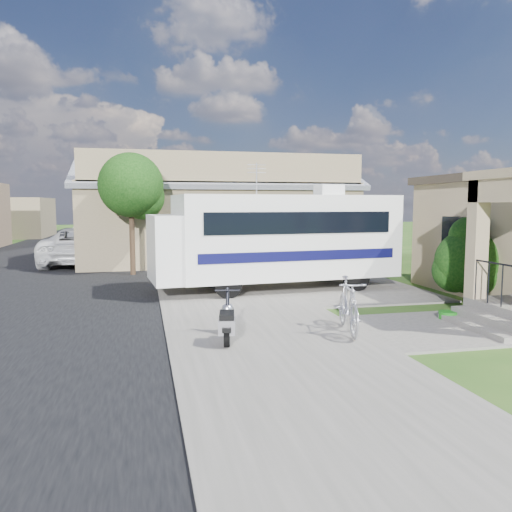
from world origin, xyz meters
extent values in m
plane|color=#1F4713|center=(0.00, 0.00, 0.00)|extent=(120.00, 120.00, 0.00)
cube|color=black|center=(-7.50, 10.00, 0.01)|extent=(9.00, 80.00, 0.02)
cube|color=#5B5852|center=(-1.00, 10.00, 0.03)|extent=(4.00, 80.00, 0.06)
cube|color=#5B5852|center=(1.50, 4.50, 0.03)|extent=(7.00, 6.00, 0.05)
cube|color=#5B5852|center=(3.00, -1.00, 0.03)|extent=(4.00, 3.00, 0.05)
cube|color=black|center=(5.48, 2.70, 1.70)|extent=(0.04, 1.10, 1.20)
cube|color=#5B5852|center=(3.70, -1.30, 0.16)|extent=(0.40, 2.16, 0.32)
cube|color=#5B5852|center=(3.35, -1.30, 0.08)|extent=(0.35, 2.16, 0.16)
cube|color=tan|center=(4.08, -0.28, 1.85)|extent=(0.35, 0.35, 2.70)
cube|color=tan|center=(4.08, -1.30, 2.95)|extent=(0.35, 2.40, 0.50)
cylinder|color=black|center=(3.95, -1.30, 1.40)|extent=(0.04, 1.70, 0.04)
cube|color=#76654A|center=(0.00, 14.00, 1.80)|extent=(12.00, 8.00, 3.60)
cube|color=#575962|center=(0.00, 12.00, 4.15)|extent=(12.50, 4.40, 1.78)
cube|color=#575962|center=(0.00, 16.00, 4.15)|extent=(12.50, 4.40, 1.78)
cube|color=#575962|center=(0.00, 14.00, 4.85)|extent=(12.50, 0.50, 0.22)
cube|color=#76654A|center=(0.00, 10.10, 4.15)|extent=(11.76, 0.20, 1.30)
cylinder|color=black|center=(-3.80, 9.00, 1.57)|extent=(0.20, 0.20, 3.15)
sphere|color=black|center=(-3.80, 9.00, 3.38)|extent=(2.40, 2.40, 2.40)
sphere|color=black|center=(-3.40, 9.20, 2.93)|extent=(1.68, 1.68, 1.68)
cylinder|color=black|center=(-3.80, 19.00, 1.65)|extent=(0.20, 0.20, 3.29)
sphere|color=black|center=(-3.80, 19.00, 3.53)|extent=(2.40, 2.40, 2.40)
sphere|color=black|center=(-3.40, 19.20, 3.06)|extent=(1.68, 1.68, 1.68)
cylinder|color=black|center=(-3.80, 28.00, 1.50)|extent=(0.20, 0.20, 3.01)
sphere|color=black|center=(-3.80, 28.00, 3.22)|extent=(2.40, 2.40, 2.40)
sphere|color=black|center=(-3.40, 28.20, 2.79)|extent=(1.68, 1.68, 1.68)
cube|color=silver|center=(0.92, 4.56, 1.68)|extent=(6.93, 3.03, 2.50)
cube|color=silver|center=(-2.81, 4.21, 1.40)|extent=(0.98, 2.35, 1.92)
cube|color=black|center=(-2.98, 4.19, 1.92)|extent=(0.25, 2.04, 0.87)
cube|color=black|center=(1.04, 3.35, 2.13)|extent=(5.70, 0.56, 0.63)
cube|color=black|center=(0.81, 5.77, 2.13)|extent=(5.70, 0.56, 0.63)
cube|color=#0A0A34|center=(1.04, 3.35, 1.18)|extent=(6.04, 0.59, 0.29)
cube|color=#0A0A34|center=(0.81, 5.77, 1.18)|extent=(6.04, 0.59, 0.29)
cube|color=silver|center=(2.36, 4.70, 3.11)|extent=(0.83, 0.74, 0.34)
cylinder|color=#AFAEB6|center=(-0.03, 4.47, 3.42)|extent=(0.04, 0.04, 0.96)
cylinder|color=black|center=(-1.12, 3.31, 0.43)|extent=(0.79, 0.34, 0.77)
cylinder|color=black|center=(-1.32, 5.41, 0.43)|extent=(0.79, 0.34, 0.77)
cylinder|color=black|center=(2.90, 3.69, 0.43)|extent=(0.79, 0.34, 0.77)
cylinder|color=black|center=(2.70, 5.79, 0.43)|extent=(0.79, 0.34, 0.77)
cylinder|color=black|center=(5.15, 1.52, 0.35)|extent=(0.14, 0.14, 0.69)
sphere|color=black|center=(5.15, 1.52, 1.12)|extent=(1.73, 1.73, 1.73)
sphere|color=black|center=(5.49, 1.78, 1.47)|extent=(1.38, 1.38, 1.38)
sphere|color=black|center=(4.89, 1.69, 0.86)|extent=(1.21, 1.21, 1.21)
sphere|color=black|center=(5.32, 1.26, 0.78)|extent=(1.04, 1.04, 1.04)
sphere|color=black|center=(5.15, 1.52, 1.81)|extent=(1.04, 1.04, 1.04)
cylinder|color=black|center=(-1.95, -1.47, 0.26)|extent=(0.18, 0.41, 0.40)
cylinder|color=black|center=(-1.77, -0.50, 0.26)|extent=(0.18, 0.41, 0.40)
cube|color=#AFAEB6|center=(-1.87, -1.03, 0.31)|extent=(0.36, 0.54, 0.07)
cube|color=#AFAEB6|center=(-1.93, -1.39, 0.44)|extent=(0.39, 0.54, 0.27)
cube|color=black|center=(-1.92, -1.34, 0.62)|extent=(0.36, 0.58, 0.11)
cube|color=black|center=(-1.97, -1.61, 0.42)|extent=(0.19, 0.21, 0.09)
cylinder|color=black|center=(-1.78, -0.56, 0.62)|extent=(0.13, 0.31, 0.75)
sphere|color=#AFAEB6|center=(-1.77, -0.50, 0.55)|extent=(0.25, 0.25, 0.25)
sphere|color=black|center=(-1.76, -0.43, 0.55)|extent=(0.11, 0.11, 0.11)
cylinder|color=black|center=(-1.79, -0.63, 0.96)|extent=(0.49, 0.12, 0.03)
cube|color=black|center=(-1.77, -0.50, 0.37)|extent=(0.17, 0.27, 0.05)
imported|color=#AFAEB6|center=(0.64, -0.96, 0.56)|extent=(0.90, 1.93, 1.12)
imported|color=silver|center=(-6.00, 13.06, 0.82)|extent=(3.27, 6.16, 1.65)
imported|color=silver|center=(-6.35, 20.15, 0.86)|extent=(3.23, 6.19, 1.71)
cylinder|color=#167016|center=(3.37, -0.30, 0.09)|extent=(0.41, 0.41, 0.19)
camera|label=1|loc=(-3.39, -10.26, 2.65)|focal=35.00mm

